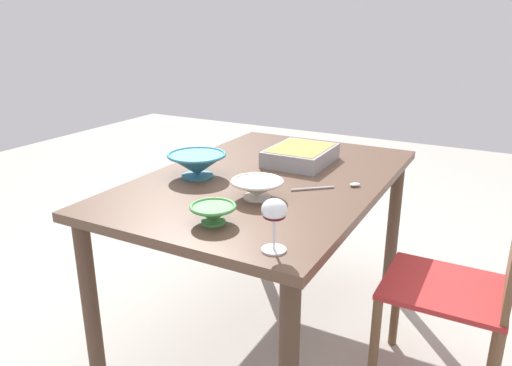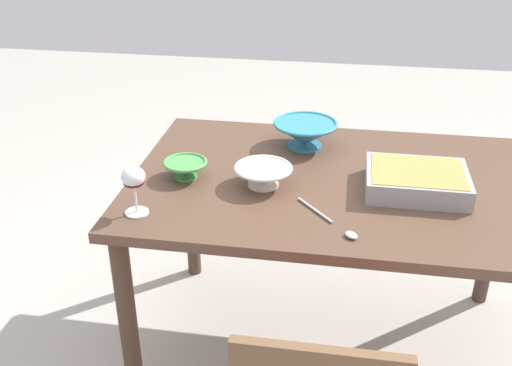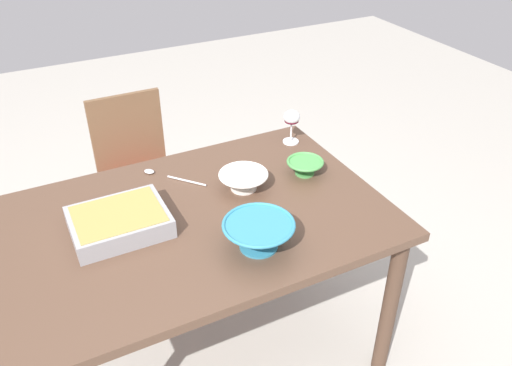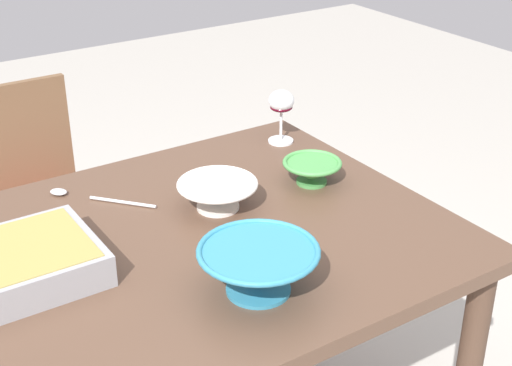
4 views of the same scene
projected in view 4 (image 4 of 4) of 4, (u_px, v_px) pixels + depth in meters
The scene contains 8 objects.
dining_table at pixel (142, 288), 1.65m from camera, with size 1.42×0.93×0.75m.
chair at pixel (35, 213), 2.36m from camera, with size 0.39×0.44×0.86m.
wine_glass at pixel (281, 105), 2.10m from camera, with size 0.07×0.07×0.16m.
casserole_dish at pixel (15, 264), 1.50m from camera, with size 0.33×0.26×0.07m.
mixing_bowl at pixel (312, 170), 1.90m from camera, with size 0.15×0.15×0.06m.
small_bowl at pixel (218, 193), 1.78m from camera, with size 0.20×0.20×0.07m.
serving_bowl at pixel (258, 268), 1.46m from camera, with size 0.24×0.24×0.10m.
serving_spoon at pixel (82, 196), 1.84m from camera, with size 0.20×0.23×0.01m.
Camera 4 is at (-0.54, -1.29, 1.61)m, focal length 52.20 mm.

